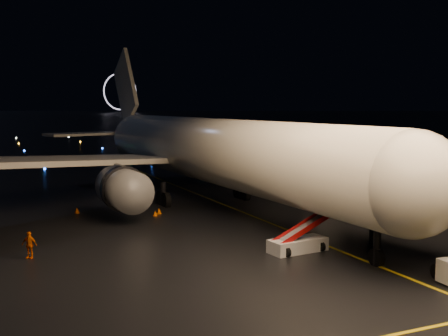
{
  "coord_description": "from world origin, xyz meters",
  "views": [
    {
      "loc": [
        -10.59,
        -28.42,
        9.97
      ],
      "look_at": [
        7.39,
        12.0,
        5.0
      ],
      "focal_mm": 45.0,
      "sensor_mm": 36.0,
      "label": 1
    }
  ],
  "objects": [
    {
      "name": "lane_centre",
      "position": [
        12.0,
        15.0,
        0.01
      ],
      "size": [
        0.25,
        80.0,
        0.02
      ],
      "primitive_type": "cube",
      "color": "gold",
      "rests_on": "ground"
    },
    {
      "name": "airliner",
      "position": [
        10.71,
        26.32,
        8.99
      ],
      "size": [
        66.13,
        63.11,
        17.98
      ],
      "primitive_type": null,
      "rotation": [
        0.0,
        0.0,
        0.05
      ],
      "color": "silver",
      "rests_on": "ground"
    },
    {
      "name": "belt_loader",
      "position": [
        9.24,
        3.77,
        1.46
      ],
      "size": [
        6.17,
        2.29,
        2.92
      ],
      "primitive_type": null,
      "rotation": [
        0.0,
        0.0,
        0.11
      ],
      "color": "silver",
      "rests_on": "ground"
    },
    {
      "name": "crew_c",
      "position": [
        -7.67,
        9.47,
        0.9
      ],
      "size": [
        1.11,
        0.96,
        1.79
      ],
      "primitive_type": "imported",
      "rotation": [
        0.0,
        0.0,
        -0.62
      ],
      "color": "#FF6600",
      "rests_on": "ground"
    },
    {
      "name": "safety_cone_0",
      "position": [
        4.01,
        19.71,
        0.24
      ],
      "size": [
        0.45,
        0.45,
        0.47
      ],
      "primitive_type": "cone",
      "rotation": [
        0.0,
        0.0,
        -0.09
      ],
      "color": "#E95500",
      "rests_on": "ground"
    },
    {
      "name": "safety_cone_1",
      "position": [
        4.61,
        20.52,
        0.27
      ],
      "size": [
        0.53,
        0.53,
        0.54
      ],
      "primitive_type": "cone",
      "rotation": [
        0.0,
        0.0,
        -0.12
      ],
      "color": "#E95500",
      "rests_on": "ground"
    },
    {
      "name": "safety_cone_2",
      "position": [
        -2.24,
        23.92,
        0.27
      ],
      "size": [
        0.54,
        0.54,
        0.55
      ],
      "primitive_type": "cone",
      "rotation": [
        0.0,
        0.0,
        -0.14
      ],
      "color": "#E95500",
      "rests_on": "ground"
    },
    {
      "name": "ferris_wheel",
      "position": [
        170.0,
        720.0,
        26.0
      ],
      "size": [
        49.33,
        16.8,
        52.0
      ],
      "primitive_type": null,
      "rotation": [
        0.0,
        0.0,
        0.26
      ],
      "color": "black",
      "rests_on": "ground"
    },
    {
      "name": "taxiway_lights",
      "position": [
        0.0,
        106.0,
        0.18
      ],
      "size": [
        164.0,
        92.0,
        0.36
      ],
      "primitive_type": null,
      "color": "black",
      "rests_on": "ground"
    }
  ]
}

